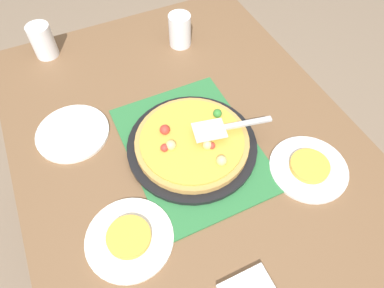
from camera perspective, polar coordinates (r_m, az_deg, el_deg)
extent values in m
plane|color=#84705B|center=(1.69, 0.00, -15.36)|extent=(8.00, 8.00, 0.00)
cube|color=brown|center=(1.04, 0.00, -1.13)|extent=(1.40, 1.00, 0.03)
cube|color=brown|center=(1.71, -23.13, 2.68)|extent=(0.07, 0.07, 0.72)
cube|color=brown|center=(1.83, 4.04, 12.10)|extent=(0.07, 0.07, 0.72)
cube|color=#2D753D|center=(1.02, 0.00, -0.56)|extent=(0.48, 0.36, 0.01)
cylinder|color=black|center=(1.01, 0.00, -0.23)|extent=(0.38, 0.38, 0.01)
cylinder|color=tan|center=(1.00, 0.00, 0.33)|extent=(0.33, 0.33, 0.02)
cylinder|color=gold|center=(0.99, 0.00, 0.78)|extent=(0.30, 0.30, 0.01)
sphere|color=red|center=(1.00, -4.50, 2.35)|extent=(0.03, 0.03, 0.03)
sphere|color=#E5CC7F|center=(0.94, 4.87, -2.71)|extent=(0.03, 0.03, 0.03)
sphere|color=red|center=(0.97, 3.27, -0.28)|extent=(0.02, 0.02, 0.02)
sphere|color=#338433|center=(1.04, 4.20, 5.04)|extent=(0.03, 0.03, 0.03)
sphere|color=#E5CC7F|center=(0.97, -3.60, 0.03)|extent=(0.03, 0.03, 0.03)
sphere|color=#E5CC7F|center=(0.97, 2.53, -0.14)|extent=(0.03, 0.03, 0.03)
sphere|color=red|center=(0.96, -4.47, -0.81)|extent=(0.02, 0.02, 0.02)
cylinder|color=white|center=(1.03, 18.60, -3.81)|extent=(0.22, 0.22, 0.01)
cylinder|color=white|center=(0.90, -10.23, -15.08)|extent=(0.22, 0.22, 0.01)
cylinder|color=white|center=(1.11, -19.03, 1.76)|extent=(0.22, 0.22, 0.01)
cylinder|color=gold|center=(1.02, 18.79, -3.43)|extent=(0.11, 0.11, 0.02)
cylinder|color=gold|center=(0.89, -10.36, -14.78)|extent=(0.11, 0.11, 0.02)
cylinder|color=white|center=(1.32, -2.02, 18.21)|extent=(0.08, 0.08, 0.12)
cylinder|color=white|center=(1.38, -23.37, 15.31)|extent=(0.08, 0.08, 0.12)
cube|color=silver|center=(0.98, 2.86, 2.28)|extent=(0.09, 0.10, 0.00)
cube|color=#B2B2B7|center=(1.00, 9.22, 3.45)|extent=(0.04, 0.14, 0.01)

